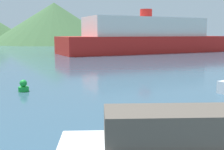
% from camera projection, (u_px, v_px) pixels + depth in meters
% --- Properties ---
extents(motorboat_near, '(8.90, 4.10, 2.12)m').
position_uv_depth(motorboat_near, '(220.00, 149.00, 7.62)').
color(motorboat_near, silver).
rests_on(motorboat_near, ground_plane).
extents(ferry_distant, '(34.29, 13.28, 8.22)m').
position_uv_depth(ferry_distant, '(146.00, 37.00, 54.16)').
color(ferry_distant, red).
rests_on(ferry_distant, ground_plane).
extents(buoy_marker, '(0.65, 0.65, 0.75)m').
position_uv_depth(buoy_marker, '(23.00, 87.00, 17.74)').
color(buoy_marker, green).
rests_on(buoy_marker, ground_plane).
extents(hill_east, '(46.02, 46.02, 14.64)m').
position_uv_depth(hill_east, '(54.00, 23.00, 101.56)').
color(hill_east, '#3D6038').
rests_on(hill_east, ground_plane).
extents(hill_far_east, '(49.04, 49.04, 8.73)m').
position_uv_depth(hill_far_east, '(99.00, 32.00, 111.39)').
color(hill_far_east, '#38563D').
rests_on(hill_far_east, ground_plane).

